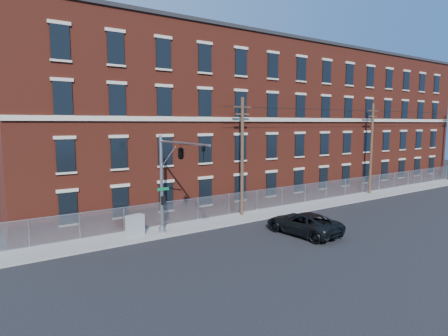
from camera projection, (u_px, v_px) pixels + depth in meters
ground at (267, 236)px, 27.13m from camera, size 140.00×140.00×0.00m
sidewalk at (325, 203)px, 37.94m from camera, size 65.00×3.00×0.12m
mill_building at (268, 122)px, 44.32m from camera, size 55.30×14.32×16.30m
chain_link_fence at (316, 191)px, 38.89m from camera, size 59.06×0.06×1.85m
traffic_signal_mast at (176, 163)px, 24.93m from camera, size 0.90×6.75×7.00m
utility_pole_near at (242, 154)px, 32.22m from camera, size 1.80×0.28×10.00m
utility_pole_mid at (371, 147)px, 42.29m from camera, size 1.80×0.28×10.00m
overhead_wires at (373, 113)px, 41.85m from camera, size 40.00×0.62×0.62m
pickup_truck at (303, 223)px, 27.39m from camera, size 3.13×5.94×1.59m
utility_cabinet at (135, 225)px, 26.54m from camera, size 1.29×0.81×1.50m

